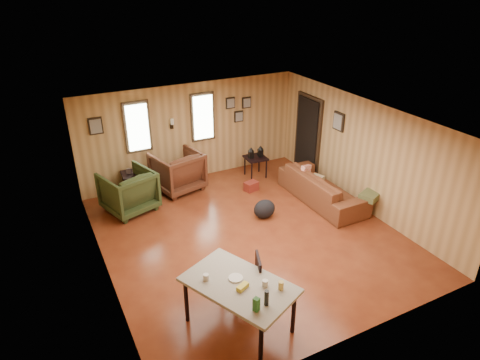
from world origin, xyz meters
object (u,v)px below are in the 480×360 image
object	(u,v)px
recliner_brown	(177,169)
recliner_green	(128,189)
end_table	(135,180)
sofa	(323,183)
side_table	(256,156)
dining_table	(240,288)

from	to	relation	value
recliner_brown	recliner_green	distance (m)	1.35
recliner_brown	end_table	size ratio (longest dim) A/B	1.44
sofa	recliner_brown	world-z (taller)	recliner_brown
side_table	recliner_brown	bearing A→B (deg)	173.71
sofa	side_table	xyz separation A→B (m)	(-0.72, 1.81, 0.10)
sofa	side_table	world-z (taller)	sofa
side_table	dining_table	bearing A→B (deg)	-121.56
sofa	recliner_green	bearing A→B (deg)	68.33
recliner_green	end_table	world-z (taller)	recliner_green
sofa	side_table	distance (m)	1.95
recliner_brown	recliner_green	bearing A→B (deg)	6.26
recliner_green	side_table	world-z (taller)	recliner_green
side_table	dining_table	size ratio (longest dim) A/B	0.45
side_table	end_table	bearing A→B (deg)	173.64
recliner_brown	dining_table	distance (m)	4.66
sofa	recliner_brown	size ratio (longest dim) A/B	2.20
sofa	end_table	distance (m)	4.28
sofa	recliner_green	distance (m)	4.30
dining_table	side_table	bearing A→B (deg)	34.11
recliner_green	end_table	size ratio (longest dim) A/B	1.40
end_table	dining_table	distance (m)	4.74
sofa	dining_table	distance (m)	4.29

